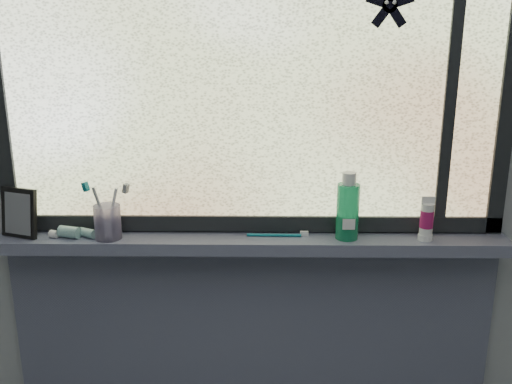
{
  "coord_description": "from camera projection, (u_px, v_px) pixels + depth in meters",
  "views": [
    {
      "loc": [
        0.04,
        -0.46,
        1.66
      ],
      "look_at": [
        0.02,
        1.05,
        1.22
      ],
      "focal_mm": 40.0,
      "sensor_mm": 36.0,
      "label": 1
    }
  ],
  "objects": [
    {
      "name": "window_pane",
      "position": [
        252.0,
        72.0,
        1.71
      ],
      "size": [
        1.5,
        0.01,
        1.0
      ],
      "primitive_type": "cube",
      "color": "silver",
      "rests_on": "wall_back"
    },
    {
      "name": "toothbrush_lying",
      "position": [
        274.0,
        234.0,
        1.8
      ],
      "size": [
        0.21,
        0.02,
        0.01
      ],
      "primitive_type": null,
      "rotation": [
        0.0,
        0.0,
        -0.02
      ],
      "color": "#0D6B79",
      "rests_on": "windowsill"
    },
    {
      "name": "starfish_sticker",
      "position": [
        390.0,
        5.0,
        1.64
      ],
      "size": [
        0.15,
        0.02,
        0.15
      ],
      "primitive_type": null,
      "color": "black",
      "rests_on": "window_pane"
    },
    {
      "name": "frame_mullion",
      "position": [
        452.0,
        72.0,
        1.7
      ],
      "size": [
        0.03,
        0.03,
        1.0
      ],
      "primitive_type": "cube",
      "color": "black",
      "rests_on": "wall_back"
    },
    {
      "name": "toothpaste_tube",
      "position": [
        76.0,
        232.0,
        1.79
      ],
      "size": [
        0.21,
        0.12,
        0.04
      ],
      "primitive_type": null,
      "rotation": [
        0.0,
        0.0,
        -0.36
      ],
      "color": "silver",
      "rests_on": "windowsill"
    },
    {
      "name": "frame_bottom",
      "position": [
        252.0,
        223.0,
        1.84
      ],
      "size": [
        1.6,
        0.03,
        0.05
      ],
      "primitive_type": "cube",
      "color": "black",
      "rests_on": "windowsill"
    },
    {
      "name": "windowsill",
      "position": [
        252.0,
        243.0,
        1.81
      ],
      "size": [
        1.62,
        0.14,
        0.04
      ],
      "primitive_type": "cube",
      "color": "#545971",
      "rests_on": "wall_back"
    },
    {
      "name": "mouthwash_bottle",
      "position": [
        348.0,
        206.0,
        1.76
      ],
      "size": [
        0.09,
        0.09,
        0.18
      ],
      "primitive_type": "cylinder",
      "rotation": [
        0.0,
        0.0,
        -0.34
      ],
      "color": "#20A56B",
      "rests_on": "windowsill"
    },
    {
      "name": "wall_back",
      "position": [
        252.0,
        161.0,
        1.81
      ],
      "size": [
        3.0,
        0.01,
        2.5
      ],
      "primitive_type": "cube",
      "color": "#9EA3A8",
      "rests_on": "ground"
    },
    {
      "name": "vanity_mirror",
      "position": [
        19.0,
        213.0,
        1.79
      ],
      "size": [
        0.14,
        0.1,
        0.16
      ],
      "primitive_type": "cube",
      "rotation": [
        0.0,
        0.0,
        -0.34
      ],
      "color": "black",
      "rests_on": "windowsill"
    },
    {
      "name": "frame_right",
      "position": [
        511.0,
        72.0,
        1.7
      ],
      "size": [
        0.05,
        0.03,
        1.1
      ],
      "primitive_type": "cube",
      "color": "black",
      "rests_on": "wall_back"
    },
    {
      "name": "cream_tube",
      "position": [
        427.0,
        217.0,
        1.76
      ],
      "size": [
        0.05,
        0.05,
        0.1
      ],
      "primitive_type": "cylinder",
      "rotation": [
        0.0,
        0.0,
        0.2
      ],
      "color": "silver",
      "rests_on": "windowsill"
    },
    {
      "name": "toothbrush_cup",
      "position": [
        108.0,
        222.0,
        1.78
      ],
      "size": [
        0.11,
        0.11,
        0.11
      ],
      "primitive_type": "cylinder",
      "rotation": [
        0.0,
        0.0,
        -0.35
      ],
      "color": "#9C91C1",
      "rests_on": "windowsill"
    },
    {
      "name": "sill_apron",
      "position": [
        252.0,
        372.0,
        2.01
      ],
      "size": [
        1.62,
        0.02,
        0.98
      ],
      "primitive_type": "cube",
      "color": "#545971",
      "rests_on": "floor"
    }
  ]
}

